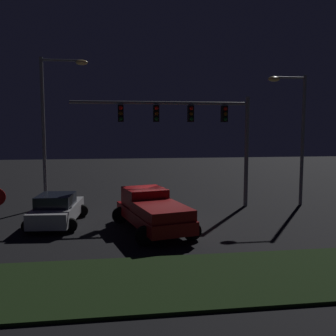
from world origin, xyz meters
TOP-DOWN VIEW (x-y plane):
  - ground_plane at (0.00, 0.00)m, footprint 80.00×80.00m
  - grass_median at (0.00, -7.57)m, footprint 24.09×4.15m
  - pickup_truck at (-0.53, -1.63)m, footprint 3.73×5.72m
  - car_sedan at (-4.99, -0.00)m, footprint 2.73×4.54m
  - traffic_signal_gantry at (2.21, 2.92)m, footprint 10.32×0.56m
  - street_lamp_left at (-5.75, 4.18)m, footprint 2.72×0.44m
  - street_lamp_right at (8.56, 2.83)m, footprint 2.38×0.44m

SIDE VIEW (x-z plane):
  - ground_plane at x=0.00m, z-range 0.00..0.00m
  - grass_median at x=0.00m, z-range 0.00..0.10m
  - car_sedan at x=-4.99m, z-range -0.02..1.49m
  - pickup_truck at x=-0.53m, z-range 0.10..1.90m
  - street_lamp_right at x=8.56m, z-range 1.02..8.81m
  - traffic_signal_gantry at x=2.21m, z-range 1.78..8.28m
  - street_lamp_left at x=-5.75m, z-range 1.09..9.79m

